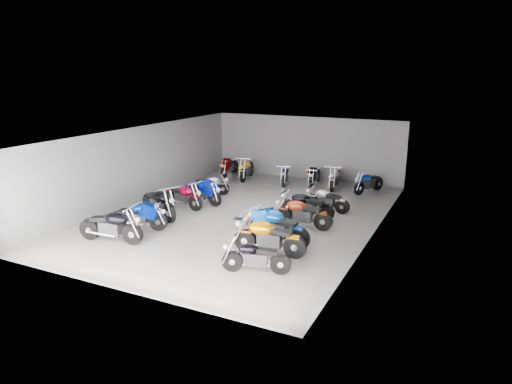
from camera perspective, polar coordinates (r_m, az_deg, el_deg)
ground at (r=17.88m, az=-1.47°, el=-2.90°), size 14.00×14.00×0.00m
wall_back at (r=23.77m, az=6.30°, el=5.50°), size 10.00×0.10×3.20m
wall_left at (r=20.20m, az=-14.23°, el=3.43°), size 0.10×14.00×3.20m
wall_right at (r=15.85m, az=14.76°, el=0.27°), size 0.10×14.00×3.20m
ceiling at (r=17.17m, az=-1.55°, el=7.38°), size 10.00×14.00×0.04m
drain_grate at (r=17.46m, az=-2.23°, el=-3.33°), size 0.32×0.32×0.01m
motorcycle_left_a at (r=15.70m, az=-17.65°, el=-4.08°), size 2.30×0.59×1.02m
motorcycle_left_b at (r=16.64m, az=-14.46°, el=-2.92°), size 2.05×0.83×0.93m
motorcycle_left_c at (r=17.84m, az=-12.05°, el=-1.35°), size 2.24×1.13×1.05m
motorcycle_left_d at (r=18.89m, az=-9.13°, el=-0.49°), size 2.10×0.59×0.93m
motorcycle_left_e at (r=19.47m, az=-6.76°, el=0.12°), size 2.18×0.65×0.97m
motorcycle_left_f at (r=20.73m, az=-5.91°, el=0.87°), size 1.79×0.89×0.84m
motorcycle_right_a at (r=12.81m, az=-0.08°, el=-8.11°), size 1.90×0.73×0.86m
motorcycle_right_b at (r=13.99m, az=1.58°, el=-5.68°), size 2.33×0.52×1.02m
motorcycle_right_c at (r=14.87m, az=2.54°, el=-4.33°), size 2.39×0.63×1.06m
motorcycle_right_d at (r=16.44m, az=5.77°, el=-2.67°), size 2.19×0.43×0.96m
motorcycle_right_e at (r=17.39m, az=6.22°, el=-1.69°), size 2.18×0.42×0.96m
motorcycle_right_f at (r=18.48m, az=8.78°, el=-0.96°), size 1.94×0.50×0.86m
motorcycle_back_a at (r=24.52m, az=-3.38°, el=3.21°), size 0.45×2.04×0.90m
motorcycle_back_b at (r=23.61m, az=-1.20°, el=2.91°), size 0.66×2.24×0.99m
motorcycle_back_c at (r=22.65m, az=3.63°, el=2.11°), size 0.62×1.84×0.82m
motorcycle_back_d at (r=22.65m, az=7.32°, el=2.06°), size 0.43×1.94×0.85m
motorcycle_back_e at (r=22.10m, az=9.81°, el=1.78°), size 0.52×2.17×0.95m
motorcycle_back_f at (r=21.66m, az=13.87°, el=1.19°), size 0.97×1.88×0.89m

